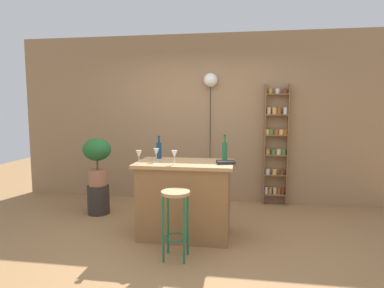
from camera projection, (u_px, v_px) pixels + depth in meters
ground at (181, 245)px, 3.79m from camera, size 12.00×12.00×0.00m
back_wall at (202, 119)px, 5.55m from camera, size 6.40×0.10×2.80m
kitchen_counter at (185, 199)px, 4.03m from camera, size 1.18×0.69×0.93m
bar_stool at (176, 210)px, 3.39m from camera, size 0.30×0.30×0.73m
spice_shelf at (276, 144)px, 5.28m from camera, size 0.38×0.12×1.96m
plant_stool at (98, 199)px, 4.89m from camera, size 0.32×0.32×0.43m
potted_plant at (97, 156)px, 4.82m from camera, size 0.42×0.37×0.71m
bottle_olive_oil at (225, 151)px, 4.11m from camera, size 0.07×0.07×0.32m
bottle_wine_red at (159, 150)px, 4.25m from camera, size 0.07×0.07×0.30m
wine_glass_left at (156, 152)px, 3.99m from camera, size 0.07×0.07×0.16m
wine_glass_center at (174, 154)px, 3.80m from camera, size 0.07×0.07×0.16m
wine_glass_right at (139, 154)px, 3.81m from camera, size 0.07×0.07×0.16m
cookbook at (226, 162)px, 3.86m from camera, size 0.24×0.19×0.03m
pendant_globe_light at (211, 81)px, 5.35m from camera, size 0.23×0.23×2.15m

